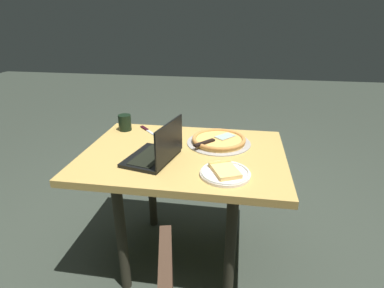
{
  "coord_description": "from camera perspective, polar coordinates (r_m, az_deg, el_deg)",
  "views": [
    {
      "loc": [
        -0.29,
        1.5,
        1.43
      ],
      "look_at": [
        -0.04,
        -0.07,
        0.75
      ],
      "focal_mm": 28.54,
      "sensor_mm": 36.0,
      "label": 1
    }
  ],
  "objects": [
    {
      "name": "ground_plane",
      "position": [
        2.09,
        -1.34,
        -20.08
      ],
      "size": [
        12.0,
        12.0,
        0.0
      ],
      "primitive_type": "plane",
      "color": "#323A30"
    },
    {
      "name": "dining_table",
      "position": [
        1.72,
        -1.53,
        -4.36
      ],
      "size": [
        1.1,
        0.81,
        0.73
      ],
      "color": "tan",
      "rests_on": "ground_plane"
    },
    {
      "name": "laptop",
      "position": [
        1.58,
        -6.59,
        -1.54
      ],
      "size": [
        0.28,
        0.34,
        0.21
      ],
      "color": "black",
      "rests_on": "dining_table"
    },
    {
      "name": "pizza_plate",
      "position": [
        1.45,
        6.2,
        -5.28
      ],
      "size": [
        0.24,
        0.24,
        0.04
      ],
      "color": "silver",
      "rests_on": "dining_table"
    },
    {
      "name": "pizza_tray",
      "position": [
        1.79,
        5.01,
        0.71
      ],
      "size": [
        0.37,
        0.37,
        0.04
      ],
      "color": "#A19E97",
      "rests_on": "dining_table"
    },
    {
      "name": "table_knife",
      "position": [
        2.01,
        -8.4,
        2.62
      ],
      "size": [
        0.15,
        0.16,
        0.01
      ],
      "color": "silver",
      "rests_on": "dining_table"
    },
    {
      "name": "drink_cup",
      "position": [
        2.03,
        -12.44,
        3.96
      ],
      "size": [
        0.08,
        0.08,
        0.1
      ],
      "color": "black",
      "rests_on": "dining_table"
    }
  ]
}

